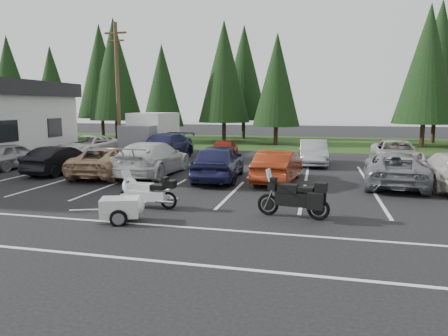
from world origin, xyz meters
The scene contains 31 objects.
ground centered at (0.00, 0.00, 0.00)m, with size 120.00×120.00×0.00m, color black.
grass_strip centered at (0.00, 24.00, 0.01)m, with size 80.00×16.00×0.01m, color #1E3D13.
lake_water centered at (4.00, 55.00, 0.00)m, with size 70.00×50.00×0.02m, color slate.
utility_pole centered at (-10.00, 12.00, 4.70)m, with size 1.60×0.26×9.00m.
box_truck centered at (-8.00, 12.50, 1.45)m, with size 2.40×5.60×2.90m, color silver, non-canonical shape.
stall_markings centered at (0.00, 2.00, 0.00)m, with size 32.00×16.00×0.01m, color silver.
conifer_0 centered at (-28.00, 22.50, 6.23)m, with size 4.58×4.58×10.66m.
conifer_1 centered at (-22.00, 21.20, 5.39)m, with size 3.96×3.96×9.22m.
conifer_2 centered at (-16.00, 22.80, 6.95)m, with size 5.10×5.10×11.89m.
conifer_3 centered at (-10.50, 21.40, 5.27)m, with size 3.87×3.87×9.02m.
conifer_4 centered at (-5.00, 22.90, 6.53)m, with size 4.80×4.80×11.17m.
conifer_5 centered at (0.00, 21.60, 5.63)m, with size 4.14×4.14×9.63m.
conifer_6 centered at (12.00, 22.10, 6.71)m, with size 4.93×4.93×11.48m.
conifer_back_a centered at (-20.00, 27.00, 7.19)m, with size 5.28×5.28×12.30m.
conifer_back_b centered at (-4.00, 27.50, 6.77)m, with size 4.97×4.97×11.58m.
conifer_back_c centered at (14.00, 26.80, 7.49)m, with size 5.50×5.50×12.81m.
car_near_0 centered at (-12.54, 4.63, 0.70)m, with size 1.66×4.13×1.41m, color #9D9CA1.
car_near_1 centered at (-8.95, 3.80, 0.68)m, with size 1.45×4.15×1.37m, color black.
car_near_2 centered at (-6.17, 3.76, 0.71)m, with size 2.35×5.10×1.42m, color tan.
car_near_3 centered at (-4.20, 4.36, 0.83)m, with size 2.32×5.70×1.65m, color silver.
car_near_4 centered at (-0.74, 3.88, 0.83)m, with size 1.97×4.90×1.67m, color #1B1D44.
car_near_5 centered at (1.99, 3.99, 0.72)m, with size 1.52×4.36×1.44m, color maroon.
car_near_6 centered at (6.89, 4.27, 0.72)m, with size 2.39×5.17×1.44m, color slate.
car_far_0 centered at (-11.03, 9.74, 0.73)m, with size 2.42×5.26×1.46m, color white.
car_far_1 centered at (-5.83, 9.78, 0.82)m, with size 2.31×5.67×1.65m, color #1C1D47.
car_far_2 centered at (-2.06, 10.42, 0.66)m, with size 1.56×3.87×1.32m, color maroon.
car_far_3 centered at (3.43, 9.83, 0.71)m, with size 1.50×4.30×1.42m, color gray.
car_far_4 centered at (7.97, 10.24, 0.73)m, with size 2.42×5.24×1.46m, color #B3ABA4.
touring_motorcycle centered at (-1.77, -1.70, 0.64)m, with size 2.32×0.71×1.28m, color silver, non-canonical shape.
cargo_trailer centered at (-1.84, -3.43, 0.36)m, with size 1.57×0.88×0.73m, color silver, non-canonical shape.
adventure_motorcycle centered at (3.01, -1.80, 0.74)m, with size 2.43×0.85×1.48m, color black, non-canonical shape.
Camera 1 is at (3.71, -13.70, 3.33)m, focal length 32.00 mm.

